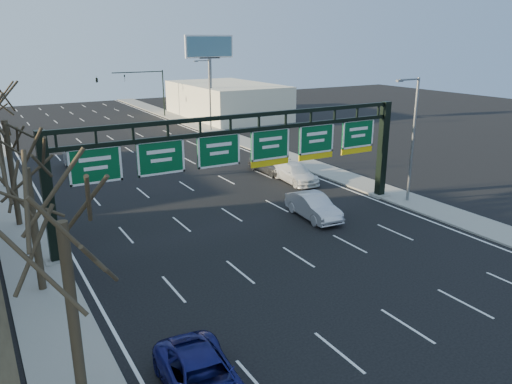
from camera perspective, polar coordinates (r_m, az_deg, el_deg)
ground at (r=26.49m, az=7.35°, el=-8.93°), size 160.00×160.00×0.00m
sidewalk_left at (r=40.43m, az=-26.09°, el=-1.20°), size 3.00×120.00×0.12m
sidewalk_right at (r=48.89m, az=5.11°, el=3.47°), size 3.00×120.00×0.12m
lane_markings at (r=43.01m, az=-8.98°, el=1.34°), size 21.60×120.00×0.01m
sign_gantry at (r=31.36m, az=-0.99°, el=4.35°), size 24.60×1.20×7.20m
building_right_distant at (r=77.52m, az=-3.40°, el=10.42°), size 12.00×20.00×5.00m
tree_near at (r=15.39m, az=-21.77°, el=0.42°), size 3.60×3.60×8.86m
tree_gantry at (r=24.20m, az=-25.11°, el=4.88°), size 3.60×3.60×8.48m
tree_mid at (r=33.96m, az=-27.07°, el=9.02°), size 3.60×3.60×9.24m
streetlight_near at (r=37.33m, az=17.42°, el=6.35°), size 2.15×0.22×9.00m
streetlight_far at (r=65.03m, az=-5.40°, el=11.37°), size 2.15×0.22×9.00m
billboard_right at (r=70.33m, az=-5.33°, el=15.06°), size 7.00×0.50×12.00m
traffic_signal_mast at (r=76.72m, az=-14.99°, el=12.07°), size 10.16×0.54×7.00m
car_blue_suv at (r=17.80m, az=-6.06°, el=-20.60°), size 2.85×5.36×1.44m
car_silver_sedan at (r=33.62m, az=6.58°, el=-1.64°), size 2.12×5.05×1.62m
car_white_wagon at (r=41.98m, az=4.50°, el=2.18°), size 2.48×5.39×1.53m
car_grey_far at (r=44.88m, az=1.54°, el=3.30°), size 2.23×4.96×1.65m
car_silver_distant at (r=48.63m, az=-19.68°, el=3.39°), size 1.86×5.08×1.66m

